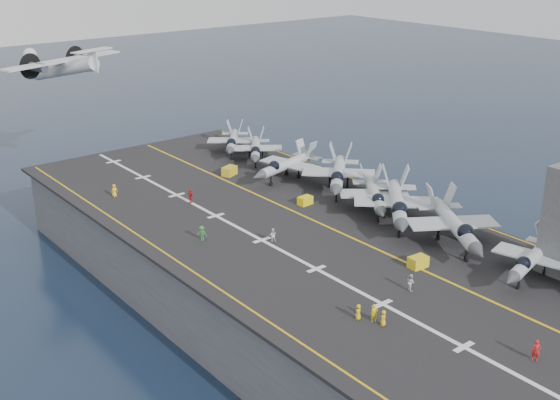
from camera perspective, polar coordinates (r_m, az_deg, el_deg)
ground at (r=92.83m, az=1.55°, el=-8.22°), size 500.00×500.00×0.00m
hull at (r=90.52m, az=1.58°, el=-5.45°), size 36.00×90.00×10.00m
flight_deck at (r=88.35m, az=1.62°, el=-2.42°), size 38.00×92.00×0.40m
foul_line at (r=90.07m, az=3.08°, el=-1.82°), size 0.35×90.00×0.02m
landing_centerline at (r=84.83m, az=-1.49°, el=-3.27°), size 0.50×90.00×0.02m
deck_edge_port at (r=79.34m, az=-7.87°, el=-5.26°), size 0.25×90.00×0.02m
deck_edge_stbd at (r=100.37m, az=9.74°, el=0.32°), size 0.25×90.00×0.02m
fighter_jet_1 at (r=79.96m, az=19.83°, el=-4.39°), size 14.66×11.50×4.50m
fighter_jet_2 at (r=84.96m, az=14.03°, el=-1.86°), size 17.61×19.20×5.55m
fighter_jet_3 at (r=90.01m, az=9.52°, el=-0.16°), size 19.30×19.47×5.71m
fighter_jet_4 at (r=93.74m, az=7.72°, el=0.50°), size 15.77×16.54×4.79m
fighter_jet_5 at (r=100.55m, az=4.77°, el=2.22°), size 18.54×18.44×5.45m
fighter_jet_6 at (r=105.27m, az=0.55°, el=2.98°), size 15.79×12.40×4.84m
fighter_jet_7 at (r=113.89m, az=-1.99°, el=4.25°), size 14.62×15.42×4.46m
fighter_jet_8 at (r=118.45m, az=-3.85°, el=4.88°), size 14.91×15.47×4.49m
tow_cart_a at (r=79.37m, az=11.16°, el=-4.96°), size 2.21×1.52×1.28m
tow_cart_b at (r=95.74m, az=2.06°, el=-0.04°), size 2.02×1.40×1.16m
tow_cart_c at (r=107.71m, az=-4.13°, el=2.37°), size 2.68×2.22×1.37m
crew_0 at (r=68.23m, az=6.39°, el=-9.03°), size 1.13×0.94×1.60m
crew_1 at (r=68.03m, az=7.67°, el=-9.09°), size 1.29×1.13×1.80m
crew_2 at (r=84.09m, az=-0.59°, el=-2.86°), size 1.23×1.19×1.72m
crew_3 at (r=84.91m, az=-6.37°, el=-2.70°), size 1.26×1.35×1.88m
crew_4 at (r=96.90m, az=-7.29°, el=0.32°), size 0.84×1.23×2.00m
crew_5 at (r=101.17m, az=-13.31°, el=0.75°), size 1.13×0.79×1.82m
crew_6 at (r=65.60m, az=20.10°, el=-11.41°), size 1.39×1.44×2.01m
crew_7 at (r=74.21m, az=10.57°, el=-6.58°), size 1.04×1.27×1.83m
transport_plane at (r=127.21m, az=-17.12°, el=10.17°), size 27.73×22.97×5.62m
crew_8 at (r=67.54m, az=8.41°, el=-9.47°), size 1.13×0.94×1.60m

